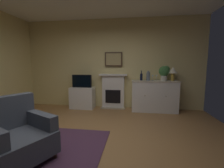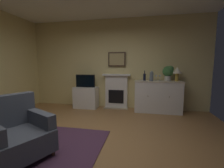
% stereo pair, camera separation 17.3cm
% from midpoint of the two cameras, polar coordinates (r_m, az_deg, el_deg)
% --- Properties ---
extents(ground_plane, '(5.72, 5.10, 0.10)m').
position_cam_midpoint_polar(ground_plane, '(2.82, -10.42, -23.29)').
color(ground_plane, '#9E7042').
rests_on(ground_plane, ground).
extents(wall_rear, '(5.72, 0.06, 2.82)m').
position_cam_midpoint_polar(wall_rear, '(4.89, -1.34, 7.53)').
color(wall_rear, '#EAD68C').
rests_on(wall_rear, ground_plane).
extents(area_rug, '(1.95, 2.00, 0.02)m').
position_cam_midpoint_polar(area_rug, '(2.80, -28.52, -22.96)').
color(area_rug, '#4C2D47').
rests_on(area_rug, ground_plane).
extents(fireplace_unit, '(0.87, 0.30, 1.10)m').
position_cam_midpoint_polar(fireplace_unit, '(4.82, -0.54, -2.73)').
color(fireplace_unit, white).
rests_on(fireplace_unit, ground_plane).
extents(framed_picture, '(0.55, 0.04, 0.45)m').
position_cam_midpoint_polar(framed_picture, '(4.79, -0.47, 9.35)').
color(framed_picture, '#473323').
extents(sideboard_cabinet, '(1.34, 0.49, 0.93)m').
position_cam_midpoint_polar(sideboard_cabinet, '(4.64, 14.71, -4.40)').
color(sideboard_cabinet, white).
rests_on(sideboard_cabinet, ground_plane).
extents(table_lamp, '(0.26, 0.26, 0.40)m').
position_cam_midpoint_polar(table_lamp, '(4.64, 21.16, 4.60)').
color(table_lamp, '#B79338').
rests_on(table_lamp, sideboard_cabinet).
extents(wine_bottle, '(0.08, 0.08, 0.29)m').
position_cam_midpoint_polar(wine_bottle, '(4.52, 9.98, 2.73)').
color(wine_bottle, black).
rests_on(wine_bottle, sideboard_cabinet).
extents(wine_glass_left, '(0.07, 0.07, 0.16)m').
position_cam_midpoint_polar(wine_glass_left, '(4.54, 14.14, 2.82)').
color(wine_glass_left, silver).
rests_on(wine_glass_left, sideboard_cabinet).
extents(wine_glass_center, '(0.07, 0.07, 0.16)m').
position_cam_midpoint_polar(wine_glass_center, '(4.58, 15.47, 2.82)').
color(wine_glass_center, silver).
rests_on(wine_glass_center, sideboard_cabinet).
extents(vase_decorative, '(0.11, 0.11, 0.28)m').
position_cam_midpoint_polar(vase_decorative, '(4.49, 12.52, 3.05)').
color(vase_decorative, slate).
rests_on(vase_decorative, sideboard_cabinet).
extents(tv_cabinet, '(0.75, 0.42, 0.68)m').
position_cam_midpoint_polar(tv_cabinet, '(4.94, -12.11, -5.11)').
color(tv_cabinet, white).
rests_on(tv_cabinet, ground_plane).
extents(tv_set, '(0.62, 0.07, 0.40)m').
position_cam_midpoint_polar(tv_set, '(4.84, -12.37, 1.08)').
color(tv_set, black).
rests_on(tv_set, tv_cabinet).
extents(potted_plant_small, '(0.30, 0.30, 0.43)m').
position_cam_midpoint_polar(potted_plant_small, '(4.64, 18.28, 4.44)').
color(potted_plant_small, beige).
rests_on(potted_plant_small, sideboard_cabinet).
extents(armchair, '(1.06, 1.03, 0.92)m').
position_cam_midpoint_polar(armchair, '(2.67, -34.11, -15.89)').
color(armchair, '#474C56').
rests_on(armchair, ground_plane).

